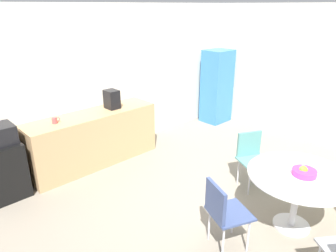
# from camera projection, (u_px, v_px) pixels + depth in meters

# --- Properties ---
(ground_plane) EXTENTS (6.00, 6.00, 0.00)m
(ground_plane) POSITION_uv_depth(u_px,v_px,m) (246.00, 217.00, 4.01)
(ground_plane) COLOR gray
(wall_back) EXTENTS (6.00, 0.10, 2.60)m
(wall_back) POSITION_uv_depth(u_px,v_px,m) (110.00, 80.00, 5.57)
(wall_back) COLOR white
(wall_back) RESTS_ON ground_plane
(counter_block) EXTENTS (2.22, 0.60, 0.90)m
(counter_block) POSITION_uv_depth(u_px,v_px,m) (94.00, 139.00, 5.24)
(counter_block) COLOR tan
(counter_block) RESTS_ON ground_plane
(mini_fridge) EXTENTS (0.54, 0.54, 0.80)m
(mini_fridge) POSITION_uv_depth(u_px,v_px,m) (3.00, 171.00, 4.33)
(mini_fridge) COLOR black
(mini_fridge) RESTS_ON ground_plane
(locker_cabinet) EXTENTS (0.60, 0.50, 1.64)m
(locker_cabinet) POSITION_uv_depth(u_px,v_px,m) (217.00, 86.00, 7.07)
(locker_cabinet) COLOR #3372B2
(locker_cabinet) RESTS_ON ground_plane
(round_table) EXTENTS (1.19, 1.19, 0.73)m
(round_table) POSITION_uv_depth(u_px,v_px,m) (298.00, 183.00, 3.63)
(round_table) COLOR silver
(round_table) RESTS_ON ground_plane
(chair_navy) EXTENTS (0.55, 0.55, 0.83)m
(chair_navy) POSITION_uv_depth(u_px,v_px,m) (222.00, 209.00, 3.33)
(chair_navy) COLOR silver
(chair_navy) RESTS_ON ground_plane
(chair_teal) EXTENTS (0.56, 0.56, 0.83)m
(chair_teal) POSITION_uv_depth(u_px,v_px,m) (252.00, 153.00, 4.56)
(chair_teal) COLOR silver
(chair_teal) RESTS_ON ground_plane
(fruit_bowl) EXTENTS (0.27, 0.27, 0.11)m
(fruit_bowl) POSITION_uv_depth(u_px,v_px,m) (304.00, 172.00, 3.55)
(fruit_bowl) COLOR #D8338C
(fruit_bowl) RESTS_ON round_table
(mug_white) EXTENTS (0.13, 0.08, 0.09)m
(mug_white) POSITION_uv_depth(u_px,v_px,m) (55.00, 120.00, 4.64)
(mug_white) COLOR #D84C4C
(mug_white) RESTS_ON counter_block
(coffee_maker) EXTENTS (0.20, 0.24, 0.32)m
(coffee_maker) POSITION_uv_depth(u_px,v_px,m) (112.00, 99.00, 5.28)
(coffee_maker) COLOR black
(coffee_maker) RESTS_ON counter_block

